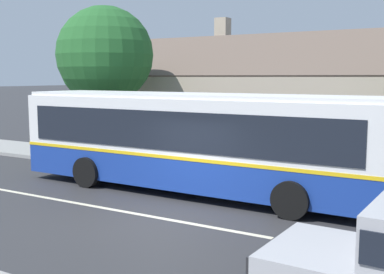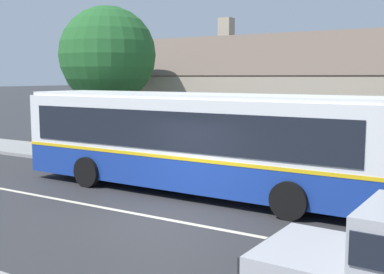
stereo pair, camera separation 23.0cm
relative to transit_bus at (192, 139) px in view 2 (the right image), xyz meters
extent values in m
plane|color=#2D2D30|center=(0.84, -2.90, -1.67)|extent=(300.00, 300.00, 0.00)
cube|color=gray|center=(0.84, 3.10, -1.59)|extent=(60.00, 3.00, 0.15)
cube|color=beige|center=(0.84, -2.90, -1.66)|extent=(60.00, 0.16, 0.01)
cube|color=tan|center=(1.47, 10.36, 0.14)|extent=(22.42, 9.08, 3.61)
cube|color=brown|center=(1.47, 8.08, 3.00)|extent=(23.02, 4.61, 2.26)
cube|color=brown|center=(1.47, 12.63, 3.00)|extent=(23.02, 4.61, 2.26)
cube|color=tan|center=(-4.70, 11.26, 4.55)|extent=(0.70, 0.70, 1.20)
cube|color=black|center=(-6.38, 5.78, 0.32)|extent=(1.10, 0.06, 1.30)
cube|color=black|center=(-1.15, 5.78, 0.32)|extent=(1.10, 0.06, 1.30)
cube|color=black|center=(4.08, 5.78, 0.32)|extent=(1.10, 0.06, 1.30)
cube|color=navy|center=(-0.02, 0.00, -0.91)|extent=(11.93, 2.61, 0.96)
cube|color=gold|center=(-0.02, 0.00, -0.39)|extent=(11.95, 2.63, 0.10)
cube|color=white|center=(-0.02, 0.00, 0.48)|extent=(11.93, 2.61, 1.64)
cube|color=white|center=(-0.02, 0.00, 1.37)|extent=(11.69, 2.49, 0.12)
cube|color=black|center=(-0.01, 1.26, 0.38)|extent=(10.96, 0.13, 1.14)
cube|color=black|center=(-0.03, -1.27, 0.38)|extent=(10.96, 0.13, 1.14)
cube|color=#192D99|center=(-1.49, 1.28, -0.91)|extent=(3.34, 0.06, 0.67)
cube|color=black|center=(4.64, 1.22, -0.22)|extent=(0.90, 0.04, 2.35)
cylinder|color=black|center=(3.69, 1.21, -1.17)|extent=(1.00, 0.29, 1.00)
cylinder|color=black|center=(3.66, -1.29, -1.17)|extent=(1.00, 0.29, 1.00)
cylinder|color=black|center=(-3.28, 1.28, -1.17)|extent=(1.00, 0.29, 1.00)
cylinder|color=black|center=(-3.30, -1.22, -1.17)|extent=(1.00, 0.29, 1.00)
cube|color=#232326|center=(4.92, -5.80, -0.94)|extent=(0.14, 1.77, 0.59)
cube|color=silver|center=(4.89, -6.43, -0.81)|extent=(0.07, 0.24, 0.16)
cube|color=silver|center=(4.94, -5.18, -0.81)|extent=(0.07, 0.24, 0.16)
cylinder|color=black|center=(6.01, -4.88, -1.29)|extent=(0.77, 0.29, 0.76)
cube|color=brown|center=(-5.75, 3.24, -1.07)|extent=(1.61, 0.10, 0.04)
cube|color=brown|center=(-5.75, 3.09, -1.07)|extent=(1.61, 0.10, 0.04)
cube|color=brown|center=(-5.75, 2.95, -1.07)|extent=(1.61, 0.10, 0.04)
cube|color=brown|center=(-5.75, 2.82, -0.77)|extent=(1.61, 0.04, 0.10)
cube|color=brown|center=(-5.75, 2.82, -0.63)|extent=(1.61, 0.04, 0.10)
cube|color=black|center=(-5.10, 3.09, -1.29)|extent=(0.08, 0.43, 0.45)
cube|color=black|center=(-6.39, 3.09, -1.29)|extent=(0.08, 0.43, 0.45)
cube|color=brown|center=(-1.81, 3.24, -1.07)|extent=(1.60, 0.10, 0.04)
cube|color=brown|center=(-1.81, 3.09, -1.07)|extent=(1.60, 0.10, 0.04)
cube|color=brown|center=(-1.81, 2.95, -1.07)|extent=(1.60, 0.10, 0.04)
cube|color=brown|center=(-1.81, 2.82, -0.77)|extent=(1.60, 0.04, 0.10)
cube|color=brown|center=(-1.81, 2.82, -0.63)|extent=(1.60, 0.04, 0.10)
cube|color=black|center=(-1.17, 3.09, -1.29)|extent=(0.08, 0.43, 0.45)
cube|color=black|center=(-2.45, 3.09, -1.29)|extent=(0.08, 0.43, 0.45)
cylinder|color=#4C3828|center=(-6.49, 3.53, -0.07)|extent=(0.37, 0.37, 3.20)
sphere|color=#235B28|center=(-6.49, 3.53, 2.90)|extent=(4.21, 4.21, 4.21)
sphere|color=#235B28|center=(-6.99, 3.09, 2.27)|extent=(2.49, 2.49, 2.49)
cylinder|color=slate|center=(-9.03, 3.30, -1.14)|extent=(0.06, 0.06, 0.75)
cylinder|color=slate|center=(-7.93, 3.30, -1.14)|extent=(0.06, 0.06, 0.75)
cylinder|color=slate|center=(-8.48, 3.30, -0.77)|extent=(1.10, 0.06, 0.06)
camera|label=1|loc=(7.57, -12.81, 1.94)|focal=45.00mm
camera|label=2|loc=(7.77, -12.70, 1.94)|focal=45.00mm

